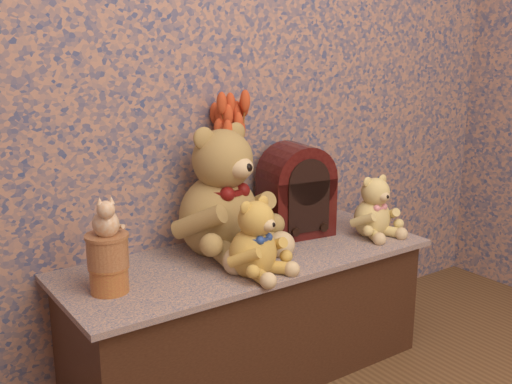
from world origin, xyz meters
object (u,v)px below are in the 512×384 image
(teddy_small, at_px, (373,203))
(cathedral_radio, at_px, (296,189))
(cat_figurine, at_px, (105,215))
(teddy_medium, at_px, (253,233))
(teddy_large, at_px, (218,184))
(biscuit_tin_lower, at_px, (109,279))
(ceramic_vase, at_px, (232,217))

(teddy_small, height_order, cathedral_radio, cathedral_radio)
(teddy_small, xyz_separation_m, cat_figurine, (-1.04, 0.06, 0.12))
(teddy_medium, bearing_deg, teddy_large, 68.25)
(teddy_medium, distance_m, cat_figurine, 0.47)
(teddy_medium, relative_size, cat_figurine, 2.13)
(teddy_medium, relative_size, biscuit_tin_lower, 2.35)
(teddy_large, height_order, teddy_medium, teddy_large)
(cat_figurine, bearing_deg, biscuit_tin_lower, 0.00)
(cathedral_radio, bearing_deg, ceramic_vase, 173.01)
(teddy_medium, height_order, cat_figurine, cat_figurine)
(teddy_small, relative_size, cat_figurine, 1.98)
(teddy_small, xyz_separation_m, cathedral_radio, (-0.24, 0.18, 0.05))
(teddy_medium, bearing_deg, ceramic_vase, 53.01)
(teddy_medium, distance_m, biscuit_tin_lower, 0.46)
(teddy_medium, xyz_separation_m, cat_figurine, (-0.44, 0.12, 0.11))
(cathedral_radio, relative_size, ceramic_vase, 1.93)
(cathedral_radio, distance_m, biscuit_tin_lower, 0.82)
(biscuit_tin_lower, height_order, cat_figurine, cat_figurine)
(teddy_medium, bearing_deg, cat_figurine, 148.40)
(teddy_medium, distance_m, teddy_small, 0.60)
(teddy_medium, relative_size, ceramic_vase, 1.47)
(teddy_medium, bearing_deg, biscuit_tin_lower, 148.40)
(teddy_medium, distance_m, cathedral_radio, 0.44)
(ceramic_vase, bearing_deg, teddy_large, -147.90)
(teddy_small, height_order, ceramic_vase, teddy_small)
(teddy_large, bearing_deg, biscuit_tin_lower, -176.93)
(teddy_large, distance_m, cathedral_radio, 0.35)
(teddy_large, bearing_deg, teddy_medium, -108.03)
(teddy_small, bearing_deg, teddy_large, 164.28)
(biscuit_tin_lower, xyz_separation_m, cat_figurine, (0.00, 0.00, 0.20))
(ceramic_vase, bearing_deg, biscuit_tin_lower, -161.61)
(teddy_medium, height_order, cathedral_radio, cathedral_radio)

